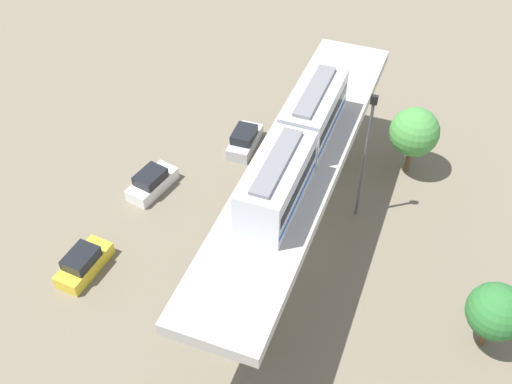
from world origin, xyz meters
TOP-DOWN VIEW (x-y plane):
  - ground_plane at (0.00, 0.00)m, footprint 120.00×120.00m
  - viaduct at (0.00, 0.00)m, footprint 5.20×28.00m
  - train at (0.00, 0.93)m, footprint 2.64×13.55m
  - parked_car_silver at (6.98, -8.24)m, footprint 1.98×4.27m
  - parked_car_yellow at (12.18, 7.51)m, footprint 2.14×4.33m
  - parked_car_white at (11.65, -1.09)m, footprint 2.60×4.47m
  - tree_near_viaduct at (-13.13, 3.85)m, footprint 3.36×3.36m
  - tree_mid_lot at (-5.93, -10.12)m, footprint 3.72×3.72m
  - signal_post at (-3.40, -4.08)m, footprint 0.44×0.28m

SIDE VIEW (x-z plane):
  - ground_plane at x=0.00m, z-range 0.00..0.00m
  - parked_car_silver at x=6.98m, z-range -0.14..1.62m
  - parked_car_yellow at x=12.18m, z-range -0.14..1.62m
  - parked_car_white at x=11.65m, z-range -0.14..1.62m
  - tree_near_viaduct at x=-13.13m, z-range 0.77..5.70m
  - tree_mid_lot at x=-5.93m, z-range 0.95..6.60m
  - signal_post at x=-3.40m, z-range 0.52..10.88m
  - viaduct at x=0.00m, z-range 1.96..9.71m
  - train at x=0.00m, z-range 7.67..10.91m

